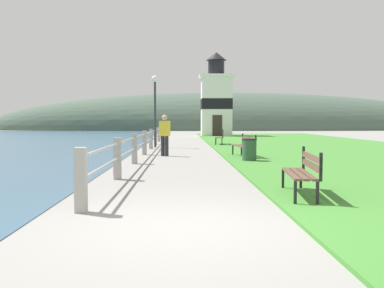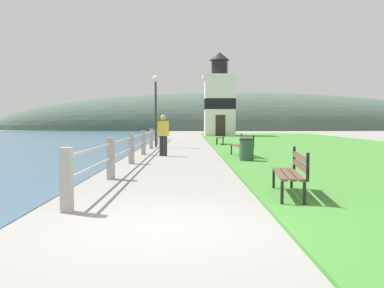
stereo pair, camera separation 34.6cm
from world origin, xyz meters
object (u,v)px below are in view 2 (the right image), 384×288
object	(u,v)px
trash_bin	(247,150)
person_strolling	(163,134)
lighthouse	(219,101)
lamp_post	(156,98)
park_bench_near	(292,170)
park_bench_far	(222,136)
park_bench_midway	(243,144)

from	to	relation	value
trash_bin	person_strolling	bearing A→B (deg)	139.27
lighthouse	trash_bin	distance (m)	26.02
trash_bin	lamp_post	world-z (taller)	lamp_post
lighthouse	person_strolling	distance (m)	23.62
park_bench_near	park_bench_far	xyz separation A→B (m)	(0.01, 17.66, -0.00)
lighthouse	trash_bin	xyz separation A→B (m)	(-0.88, -25.83, -2.95)
park_bench_near	park_bench_midway	world-z (taller)	same
park_bench_near	lamp_post	distance (m)	16.22
park_bench_near	lamp_post	size ratio (longest dim) A/B	0.47
park_bench_far	trash_bin	bearing A→B (deg)	95.63
park_bench_near	trash_bin	xyz separation A→B (m)	(0.10, 7.10, -0.12)
park_bench_far	lamp_post	world-z (taller)	lamp_post
park_bench_far	person_strolling	bearing A→B (deg)	74.05
trash_bin	park_bench_far	bearing A→B (deg)	90.44
park_bench_near	person_strolling	world-z (taller)	person_strolling
park_bench_near	trash_bin	bearing A→B (deg)	-84.12
park_bench_far	person_strolling	distance (m)	8.44
lighthouse	trash_bin	bearing A→B (deg)	-91.95
lamp_post	park_bench_far	bearing A→B (deg)	28.24
person_strolling	trash_bin	size ratio (longest dim) A/B	2.05
park_bench_midway	lighthouse	size ratio (longest dim) A/B	0.25
park_bench_near	lighthouse	xyz separation A→B (m)	(0.97, 32.94, 2.83)
park_bench_near	person_strolling	xyz separation A→B (m)	(-3.03, 9.79, 0.39)
park_bench_far	lighthouse	bearing A→B (deg)	-88.41
park_bench_midway	park_bench_far	size ratio (longest dim) A/B	1.17
lamp_post	park_bench_near	bearing A→B (deg)	-76.38
park_bench_near	lamp_post	bearing A→B (deg)	-69.73
park_bench_near	park_bench_midway	xyz separation A→B (m)	(0.20, 8.82, 0.00)
person_strolling	park_bench_midway	bearing A→B (deg)	-80.16
park_bench_midway	trash_bin	size ratio (longest dim) A/B	2.39
park_bench_midway	park_bench_far	xyz separation A→B (m)	(-0.19, 8.84, -0.00)
park_bench_far	person_strolling	xyz separation A→B (m)	(-3.04, -7.86, 0.40)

